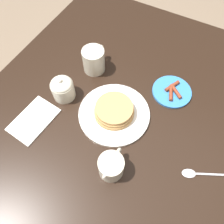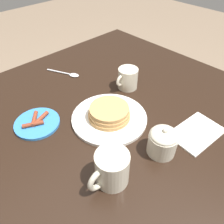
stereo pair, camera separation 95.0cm
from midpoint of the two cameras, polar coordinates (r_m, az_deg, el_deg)
name	(u,v)px [view 1 (the left image)]	position (r m, az deg, el deg)	size (l,w,h in m)	color
ground_plane	(118,167)	(1.39, 6.28, -31.70)	(8.00, 8.00, 0.00)	#7A6651
dining_table	(122,125)	(0.75, 11.97, -33.27)	(1.26, 1.08, 0.76)	black
pancake_plate	(114,112)	(0.61, 10.81, -35.43)	(0.26, 0.26, 0.05)	white
side_plate_bacon	(172,91)	(0.69, 30.26, -23.31)	(0.15, 0.15, 0.02)	#337AC6
coffee_mug	(94,60)	(0.59, 1.38, -14.15)	(0.12, 0.09, 0.10)	beige
creamer_pitcher	(111,167)	(0.64, 12.78, -54.46)	(0.12, 0.08, 0.09)	beige
sugar_bowl	(63,88)	(0.58, -10.96, -27.20)	(0.08, 0.08, 0.10)	beige
napkin	(34,120)	(0.65, -22.18, -35.85)	(0.18, 0.13, 0.01)	silver
spoon	(197,174)	(0.77, 42.34, -46.01)	(0.09, 0.15, 0.01)	silver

